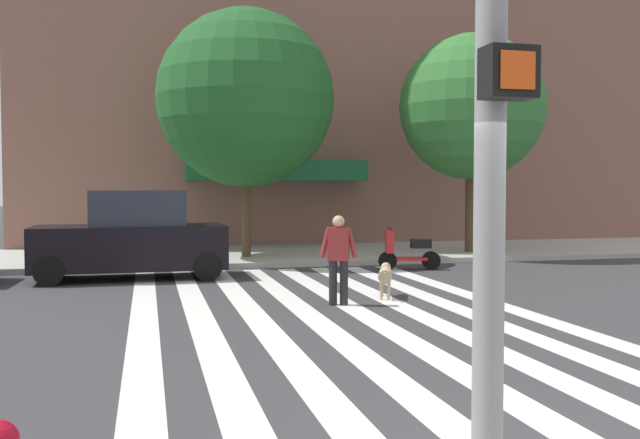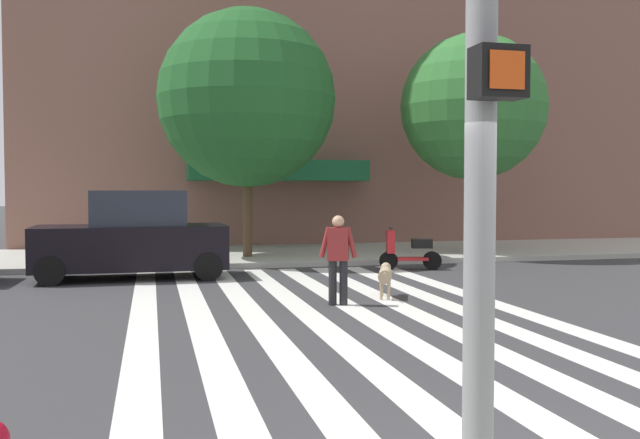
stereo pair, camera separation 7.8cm
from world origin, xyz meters
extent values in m
plane|color=#353538|center=(0.00, 7.07, 0.00)|extent=(160.00, 160.00, 0.00)
cube|color=#ACABA1|center=(0.00, 17.14, 0.07)|extent=(80.00, 6.00, 0.15)
cube|color=silver|center=(-3.05, 7.07, 0.00)|extent=(0.45, 13.54, 0.01)
cube|color=silver|center=(-2.15, 7.07, 0.00)|extent=(0.45, 13.54, 0.01)
cube|color=silver|center=(-1.25, 7.07, 0.00)|extent=(0.45, 13.54, 0.01)
cube|color=silver|center=(-0.35, 7.07, 0.00)|extent=(0.45, 13.54, 0.01)
cube|color=silver|center=(0.55, 7.07, 0.00)|extent=(0.45, 13.54, 0.01)
cube|color=silver|center=(1.45, 7.07, 0.00)|extent=(0.45, 13.54, 0.01)
cube|color=silver|center=(2.35, 7.07, 0.00)|extent=(0.45, 13.54, 0.01)
cube|color=silver|center=(3.25, 7.07, 0.00)|extent=(0.45, 13.54, 0.01)
cube|color=#1B6238|center=(1.35, 19.54, 2.75)|extent=(6.14, 1.60, 0.70)
cylinder|color=gray|center=(-1.08, -0.68, 3.05)|extent=(0.18, 0.18, 5.80)
cube|color=black|center=(-1.08, -0.88, 2.75)|extent=(0.28, 0.18, 0.28)
cube|color=#E54C14|center=(-1.08, -0.98, 2.75)|extent=(0.20, 0.01, 0.20)
cube|color=black|center=(-3.37, 12.76, 0.75)|extent=(4.43, 2.03, 1.01)
cube|color=#232833|center=(-3.20, 12.76, 1.67)|extent=(2.19, 1.75, 0.83)
cylinder|color=black|center=(-5.07, 11.83, 0.33)|extent=(0.66, 0.23, 0.66)
cylinder|color=black|center=(-5.11, 13.61, 0.33)|extent=(0.66, 0.23, 0.66)
cylinder|color=black|center=(-1.64, 11.90, 0.33)|extent=(0.66, 0.23, 0.66)
cylinder|color=black|center=(-1.67, 13.68, 0.33)|extent=(0.66, 0.23, 0.66)
cylinder|color=black|center=(3.12, 13.00, 0.24)|extent=(0.49, 0.19, 0.48)
cylinder|color=black|center=(4.25, 12.78, 0.24)|extent=(0.50, 0.23, 0.48)
cube|color=red|center=(3.73, 12.88, 0.29)|extent=(0.85, 0.47, 0.08)
cube|color=black|center=(3.98, 12.83, 0.69)|extent=(0.57, 0.40, 0.24)
cube|color=red|center=(3.17, 12.99, 0.74)|extent=(0.25, 0.31, 0.60)
cylinder|color=black|center=(3.17, 12.99, 1.09)|extent=(0.13, 0.50, 0.04)
cylinder|color=#4C3823|center=(-0.18, 15.99, 1.73)|extent=(0.27, 0.27, 3.17)
sphere|color=#1E5623|center=(-0.18, 15.99, 4.73)|extent=(5.13, 5.13, 5.13)
cylinder|color=#4C3823|center=(6.89, 15.91, 1.79)|extent=(0.34, 0.34, 3.27)
sphere|color=#337533|center=(6.89, 15.91, 4.67)|extent=(4.54, 4.54, 4.54)
cylinder|color=black|center=(0.30, 7.98, 0.41)|extent=(0.19, 0.19, 0.82)
cylinder|color=black|center=(0.49, 7.91, 0.41)|extent=(0.19, 0.19, 0.82)
cube|color=maroon|center=(0.40, 7.94, 1.12)|extent=(0.44, 0.36, 0.60)
cylinder|color=maroon|center=(0.17, 8.03, 1.15)|extent=(0.24, 0.16, 0.57)
cylinder|color=maroon|center=(0.62, 7.86, 1.15)|extent=(0.24, 0.16, 0.57)
sphere|color=tan|center=(0.40, 7.94, 1.53)|extent=(0.28, 0.28, 0.22)
cylinder|color=tan|center=(1.50, 8.53, 0.45)|extent=(0.49, 0.76, 0.26)
sphere|color=tan|center=(1.65, 8.94, 0.55)|extent=(0.26, 0.26, 0.20)
cylinder|color=tan|center=(1.34, 8.10, 0.50)|extent=(0.12, 0.23, 0.16)
cylinder|color=tan|center=(1.52, 8.79, 0.16)|extent=(0.07, 0.07, 0.32)
cylinder|color=tan|center=(1.65, 8.74, 0.16)|extent=(0.07, 0.07, 0.32)
cylinder|color=tan|center=(1.35, 8.32, 0.16)|extent=(0.07, 0.07, 0.32)
cylinder|color=tan|center=(1.48, 8.27, 0.16)|extent=(0.07, 0.07, 0.32)
camera|label=1|loc=(-2.98, -4.34, 2.13)|focal=39.43mm
camera|label=2|loc=(-2.90, -4.35, 2.13)|focal=39.43mm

